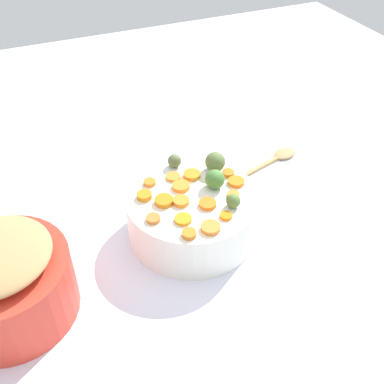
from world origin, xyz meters
name	(u,v)px	position (x,y,z in m)	size (l,w,h in m)	color
tabletop	(171,251)	(0.00, 0.00, 0.01)	(2.40, 2.40, 0.02)	white
serving_bowl_carrots	(192,214)	(0.03, -0.06, 0.07)	(0.27, 0.27, 0.10)	white
metal_pot	(6,287)	(-0.03, 0.32, 0.08)	(0.24, 0.24, 0.12)	red
carrot_slice_0	(208,204)	(-0.01, -0.08, 0.13)	(0.03, 0.03, 0.01)	orange
carrot_slice_1	(236,182)	(0.03, -0.16, 0.13)	(0.03, 0.03, 0.01)	orange
carrot_slice_2	(211,228)	(-0.08, -0.05, 0.13)	(0.04, 0.04, 0.01)	orange
carrot_slice_3	(233,195)	(-0.01, -0.14, 0.12)	(0.02, 0.02, 0.01)	orange
carrot_slice_4	(181,186)	(0.06, -0.05, 0.13)	(0.04, 0.04, 0.01)	orange
carrot_slice_5	(173,177)	(0.10, -0.05, 0.12)	(0.03, 0.03, 0.01)	orange
carrot_slice_6	(150,182)	(0.10, 0.01, 0.13)	(0.03, 0.03, 0.01)	orange
carrot_slice_7	(226,216)	(-0.06, -0.09, 0.12)	(0.02, 0.02, 0.01)	orange
carrot_slice_8	(192,175)	(0.08, -0.08, 0.13)	(0.04, 0.04, 0.01)	orange
carrot_slice_9	(144,196)	(0.06, 0.03, 0.13)	(0.03, 0.03, 0.01)	orange
carrot_slice_10	(153,219)	(-0.01, 0.04, 0.13)	(0.03, 0.03, 0.01)	orange
carrot_slice_11	(228,173)	(0.06, -0.16, 0.13)	(0.03, 0.03, 0.01)	orange
carrot_slice_12	(189,234)	(-0.08, -0.01, 0.13)	(0.03, 0.03, 0.01)	orange
carrot_slice_13	(181,201)	(0.01, -0.03, 0.13)	(0.03, 0.03, 0.01)	orange
carrot_slice_14	(164,201)	(0.03, 0.00, 0.13)	(0.04, 0.04, 0.01)	orange
carrot_slice_15	(183,219)	(-0.03, -0.02, 0.13)	(0.03, 0.03, 0.01)	orange
brussels_sprout_0	(174,161)	(0.13, -0.06, 0.14)	(0.03, 0.03, 0.03)	#5A6B3F
brussels_sprout_1	(233,201)	(-0.04, -0.12, 0.14)	(0.03, 0.03, 0.03)	#587436
brussels_sprout_2	(215,162)	(0.09, -0.14, 0.14)	(0.04, 0.04, 0.04)	#5B703C
brussels_sprout_3	(215,179)	(0.03, -0.11, 0.14)	(0.04, 0.04, 0.04)	#497F35
wooden_spoon	(273,160)	(0.18, -0.35, 0.03)	(0.10, 0.26, 0.01)	tan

